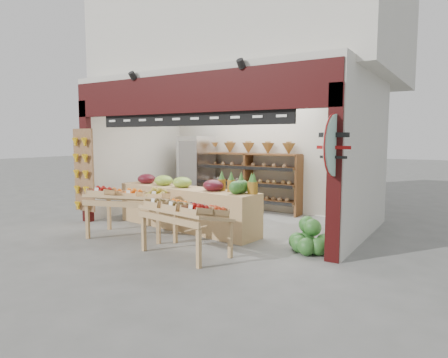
% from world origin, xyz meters
% --- Properties ---
extents(ground, '(60.00, 60.00, 0.00)m').
position_xyz_m(ground, '(0.00, 0.00, 0.00)').
color(ground, slate).
rests_on(ground, ground).
extents(shop_structure, '(6.36, 5.12, 5.40)m').
position_xyz_m(shop_structure, '(0.00, 1.61, 3.92)').
color(shop_structure, beige).
rests_on(shop_structure, ground).
extents(banana_board, '(0.60, 0.15, 1.80)m').
position_xyz_m(banana_board, '(-2.73, -1.17, 1.12)').
color(banana_board, olive).
rests_on(banana_board, ground).
extents(gift_sign, '(0.04, 0.93, 0.92)m').
position_xyz_m(gift_sign, '(2.75, -1.15, 1.75)').
color(gift_sign, '#A5D0B7').
rests_on(gift_sign, ground).
extents(back_shelving, '(2.77, 0.45, 1.73)m').
position_xyz_m(back_shelving, '(-0.34, 1.97, 1.09)').
color(back_shelving, brown).
rests_on(back_shelving, ground).
extents(refrigerator, '(0.83, 0.83, 1.89)m').
position_xyz_m(refrigerator, '(-1.74, 1.67, 0.95)').
color(refrigerator, silver).
rests_on(refrigerator, ground).
extents(cardboard_stack, '(1.02, 0.73, 0.59)m').
position_xyz_m(cardboard_stack, '(-1.32, 0.86, 0.22)').
color(cardboard_stack, beige).
rests_on(cardboard_stack, ground).
extents(mid_counter, '(3.44, 1.10, 1.06)m').
position_xyz_m(mid_counter, '(-0.47, -0.47, 0.46)').
color(mid_counter, tan).
rests_on(mid_counter, ground).
extents(display_table_left, '(1.71, 1.26, 0.99)m').
position_xyz_m(display_table_left, '(-1.05, -1.50, 0.75)').
color(display_table_left, tan).
rests_on(display_table_left, ground).
extents(display_table_right, '(1.54, 1.04, 0.93)m').
position_xyz_m(display_table_right, '(0.64, -1.92, 0.72)').
color(display_table_right, tan).
rests_on(display_table_right, ground).
extents(watermelon_pile, '(0.75, 0.72, 0.55)m').
position_xyz_m(watermelon_pile, '(2.29, -0.73, 0.20)').
color(watermelon_pile, '#1C4F1A').
rests_on(watermelon_pile, ground).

